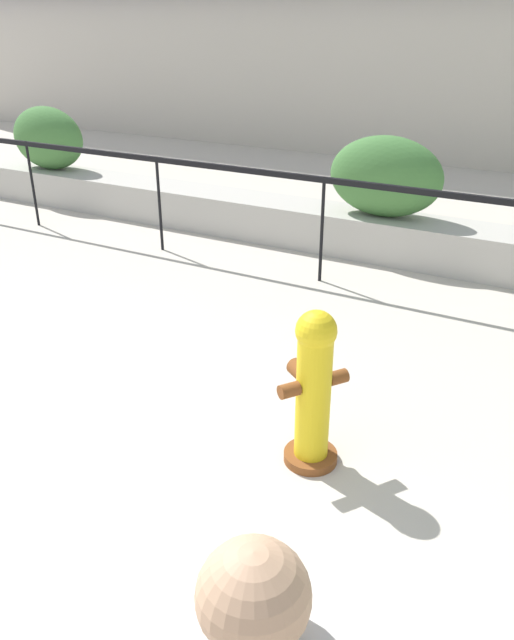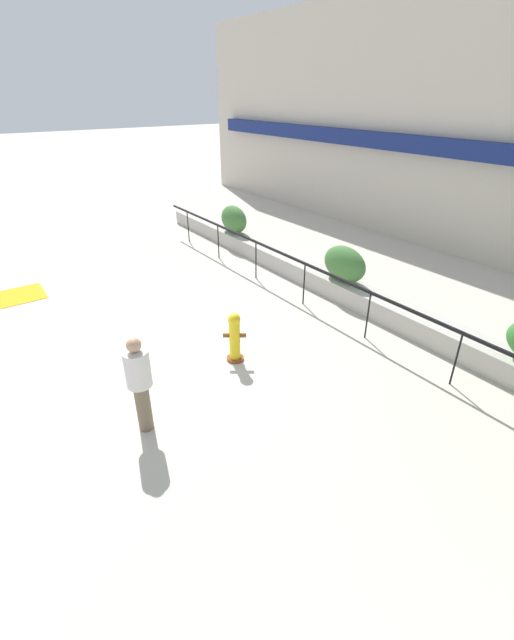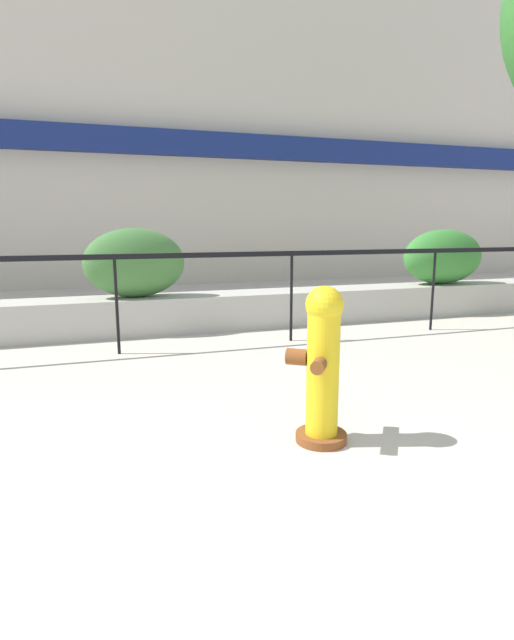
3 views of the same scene
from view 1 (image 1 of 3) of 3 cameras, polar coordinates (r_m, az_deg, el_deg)
The scene contains 5 objects.
planter_wall_low at distance 7.84m, azimuth 9.05°, elevation 7.95°, with size 18.00×0.70×0.50m, color #B7B2A8.
fence_railing_segment at distance 6.64m, azimuth 6.12°, elevation 11.76°, with size 15.00×0.05×1.15m.
hedge_bush_0 at distance 10.43m, azimuth -18.58°, elevation 15.49°, with size 1.29×0.64×0.94m, color #427538.
hedge_bush_1 at distance 7.56m, azimuth 11.66°, elevation 12.71°, with size 1.35×0.64×0.93m, color #427538.
fire_hydrant at distance 3.91m, azimuth 5.16°, elevation -6.22°, with size 0.49×0.49×1.08m.
Camera 1 is at (2.46, -1.05, 2.62)m, focal length 35.00 mm.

